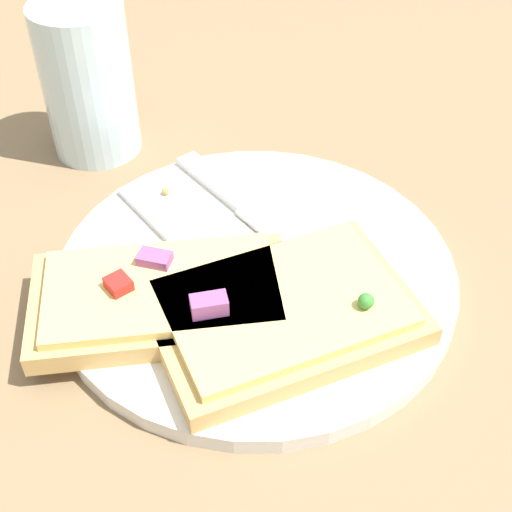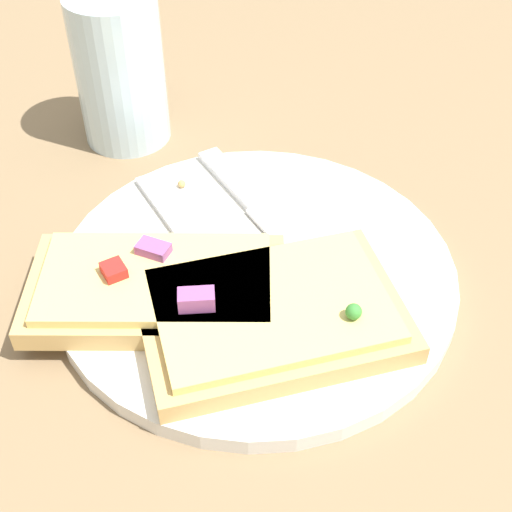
{
  "view_description": "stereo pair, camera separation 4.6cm",
  "coord_description": "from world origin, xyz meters",
  "px_view_note": "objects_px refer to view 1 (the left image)",
  "views": [
    {
      "loc": [
        -0.33,
        -0.03,
        0.34
      ],
      "look_at": [
        0.0,
        0.0,
        0.02
      ],
      "focal_mm": 50.0,
      "sensor_mm": 36.0,
      "label": 1
    },
    {
      "loc": [
        -0.33,
        -0.08,
        0.34
      ],
      "look_at": [
        0.0,
        0.0,
        0.02
      ],
      "focal_mm": 50.0,
      "sensor_mm": 36.0,
      "label": 2
    }
  ],
  "objects_px": {
    "plate": "(256,273)",
    "knife": "(253,213)",
    "pizza_slice_main": "(283,311)",
    "pizza_slice_corner": "(162,296)",
    "drinking_glass": "(88,81)",
    "fork": "(218,281)"
  },
  "relations": [
    {
      "from": "plate",
      "to": "knife",
      "type": "bearing_deg",
      "value": 7.23
    },
    {
      "from": "knife",
      "to": "pizza_slice_main",
      "type": "xyz_separation_m",
      "value": [
        -0.1,
        -0.03,
        0.01
      ]
    },
    {
      "from": "fork",
      "to": "pizza_slice_main",
      "type": "distance_m",
      "value": 0.05
    },
    {
      "from": "pizza_slice_corner",
      "to": "plate",
      "type": "bearing_deg",
      "value": 23.73
    },
    {
      "from": "fork",
      "to": "knife",
      "type": "height_order",
      "value": "knife"
    },
    {
      "from": "drinking_glass",
      "to": "fork",
      "type": "bearing_deg",
      "value": -143.09
    },
    {
      "from": "fork",
      "to": "pizza_slice_corner",
      "type": "height_order",
      "value": "pizza_slice_corner"
    },
    {
      "from": "plate",
      "to": "fork",
      "type": "relative_size",
      "value": 1.54
    },
    {
      "from": "fork",
      "to": "pizza_slice_corner",
      "type": "relative_size",
      "value": 0.98
    },
    {
      "from": "knife",
      "to": "pizza_slice_main",
      "type": "relative_size",
      "value": 0.84
    },
    {
      "from": "drinking_glass",
      "to": "pizza_slice_main",
      "type": "bearing_deg",
      "value": -139.23
    },
    {
      "from": "plate",
      "to": "drinking_glass",
      "type": "bearing_deg",
      "value": 44.99
    },
    {
      "from": "knife",
      "to": "pizza_slice_main",
      "type": "distance_m",
      "value": 0.1
    },
    {
      "from": "plate",
      "to": "knife",
      "type": "distance_m",
      "value": 0.05
    },
    {
      "from": "fork",
      "to": "knife",
      "type": "relative_size",
      "value": 1.09
    },
    {
      "from": "pizza_slice_main",
      "to": "drinking_glass",
      "type": "height_order",
      "value": "drinking_glass"
    },
    {
      "from": "knife",
      "to": "pizza_slice_corner",
      "type": "bearing_deg",
      "value": -71.35
    },
    {
      "from": "fork",
      "to": "drinking_glass",
      "type": "xyz_separation_m",
      "value": [
        0.16,
        0.12,
        0.05
      ]
    },
    {
      "from": "plate",
      "to": "knife",
      "type": "xyz_separation_m",
      "value": [
        0.05,
        0.01,
        0.01
      ]
    },
    {
      "from": "pizza_slice_main",
      "to": "pizza_slice_corner",
      "type": "height_order",
      "value": "pizza_slice_main"
    },
    {
      "from": "plate",
      "to": "pizza_slice_main",
      "type": "distance_m",
      "value": 0.05
    },
    {
      "from": "fork",
      "to": "plate",
      "type": "bearing_deg",
      "value": 84.43
    }
  ]
}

